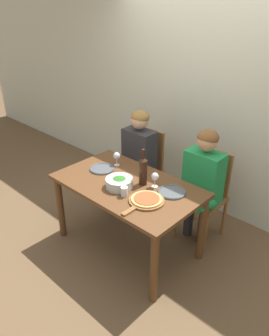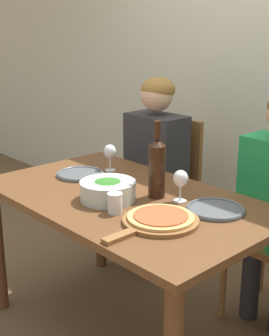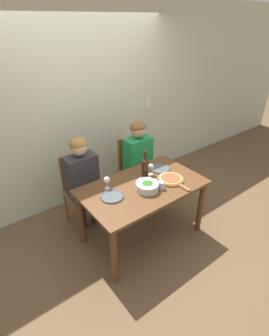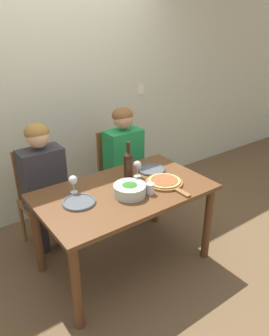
# 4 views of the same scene
# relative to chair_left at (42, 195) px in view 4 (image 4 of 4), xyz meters

# --- Properties ---
(ground_plane) EXTENTS (40.00, 40.00, 0.00)m
(ground_plane) POSITION_rel_chair_left_xyz_m (0.44, -0.75, -0.52)
(ground_plane) COLOR brown
(back_wall) EXTENTS (10.00, 0.06, 2.70)m
(back_wall) POSITION_rel_chair_left_xyz_m (0.44, 0.51, 0.83)
(back_wall) COLOR beige
(back_wall) RESTS_ON ground
(dining_table) EXTENTS (1.43, 0.84, 0.76)m
(dining_table) POSITION_rel_chair_left_xyz_m (0.44, -0.75, 0.13)
(dining_table) COLOR brown
(dining_table) RESTS_ON ground
(chair_left) EXTENTS (0.42, 0.42, 0.96)m
(chair_left) POSITION_rel_chair_left_xyz_m (0.00, 0.00, 0.00)
(chair_left) COLOR brown
(chair_left) RESTS_ON ground
(chair_right) EXTENTS (0.42, 0.42, 0.96)m
(chair_right) POSITION_rel_chair_left_xyz_m (0.88, 0.00, 0.00)
(chair_right) COLOR brown
(chair_right) RESTS_ON ground
(person_woman) EXTENTS (0.47, 0.51, 1.24)m
(person_woman) POSITION_rel_chair_left_xyz_m (-0.00, -0.11, 0.23)
(person_woman) COLOR #28282D
(person_woman) RESTS_ON ground
(person_man) EXTENTS (0.47, 0.51, 1.24)m
(person_man) POSITION_rel_chair_left_xyz_m (0.88, -0.11, 0.23)
(person_man) COLOR #28282D
(person_man) RESTS_ON ground
(wine_bottle) EXTENTS (0.08, 0.08, 0.36)m
(wine_bottle) POSITION_rel_chair_left_xyz_m (0.55, -0.65, 0.39)
(wine_bottle) COLOR black
(wine_bottle) RESTS_ON dining_table
(broccoli_bowl) EXTENTS (0.26, 0.26, 0.10)m
(broccoli_bowl) POSITION_rel_chair_left_xyz_m (0.43, -0.85, 0.29)
(broccoli_bowl) COLOR silver
(broccoli_bowl) RESTS_ON dining_table
(dinner_plate_left) EXTENTS (0.26, 0.26, 0.02)m
(dinner_plate_left) POSITION_rel_chair_left_xyz_m (0.04, -0.72, 0.25)
(dinner_plate_left) COLOR #4C5156
(dinner_plate_left) RESTS_ON dining_table
(dinner_plate_right) EXTENTS (0.26, 0.26, 0.02)m
(dinner_plate_right) POSITION_rel_chair_left_xyz_m (0.85, -0.59, 0.25)
(dinner_plate_right) COLOR #4C5156
(dinner_plate_right) RESTS_ON dining_table
(pizza_on_board) EXTENTS (0.32, 0.46, 0.04)m
(pizza_on_board) POSITION_rel_chair_left_xyz_m (0.78, -0.86, 0.26)
(pizza_on_board) COLOR brown
(pizza_on_board) RESTS_ON dining_table
(wine_glass_left) EXTENTS (0.07, 0.07, 0.15)m
(wine_glass_left) POSITION_rel_chair_left_xyz_m (0.09, -0.55, 0.35)
(wine_glass_left) COLOR silver
(wine_glass_left) RESTS_ON dining_table
(wine_glass_right) EXTENTS (0.07, 0.07, 0.15)m
(wine_glass_right) POSITION_rel_chair_left_xyz_m (0.67, -0.62, 0.35)
(wine_glass_right) COLOR silver
(wine_glass_right) RESTS_ON dining_table
(water_tumbler) EXTENTS (0.07, 0.07, 0.09)m
(water_tumbler) POSITION_rel_chair_left_xyz_m (0.57, -0.93, 0.29)
(water_tumbler) COLOR silver
(water_tumbler) RESTS_ON dining_table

